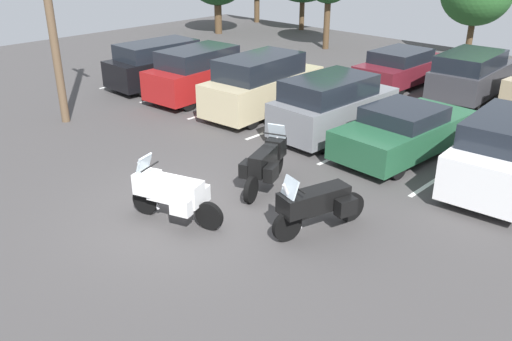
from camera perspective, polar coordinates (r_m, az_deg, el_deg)
ground at (r=12.46m, az=-7.72°, el=-4.38°), size 44.00×44.00×0.10m
motorcycle_touring at (r=11.76m, az=-8.94°, el=-2.30°), size 2.18×1.20×1.42m
motorcycle_second at (r=11.27m, az=6.45°, el=-3.46°), size 1.15×2.26×1.39m
motorcycle_third at (r=13.17m, az=1.08°, el=0.94°), size 1.15×2.20×1.43m
parking_stripes at (r=18.11m, az=4.26°, el=5.23°), size 16.77×4.76×0.01m
car_black at (r=22.56m, az=-9.83°, el=11.11°), size 1.87×4.74×1.79m
car_red at (r=20.57m, az=-5.87°, el=10.22°), size 2.13×4.53×1.89m
car_champagne at (r=18.71m, az=0.68°, el=9.07°), size 2.18×4.85×2.01m
car_grey at (r=16.76m, az=8.14°, el=6.78°), size 1.99×4.28×1.85m
car_green at (r=15.69m, az=15.44°, el=4.06°), size 2.19×4.68×1.42m
car_white at (r=14.41m, az=25.18°, el=1.77°), size 2.19×4.62×1.87m
car_far_maroon at (r=23.17m, az=15.30°, el=10.51°), size 1.98×4.78×1.46m
car_far_charcoal at (r=22.11m, az=21.84°, el=9.43°), size 2.13×4.32×1.74m
utility_pole at (r=18.34m, az=-21.17°, el=16.44°), size 1.80×0.38×7.46m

